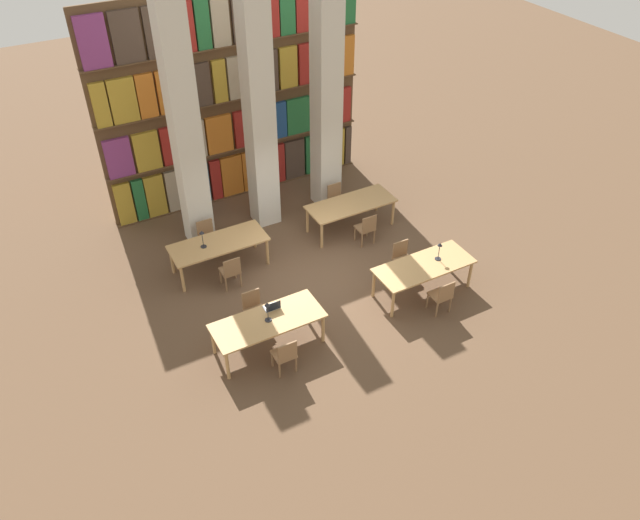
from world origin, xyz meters
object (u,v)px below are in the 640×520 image
chair_3 (402,258)px  chair_0 (285,355)px  reading_table_3 (351,206)px  reading_table_0 (268,323)px  pillar_left (185,131)px  chair_6 (366,228)px  reading_table_2 (219,245)px  desk_lamp_1 (439,248)px  desk_lamp_0 (268,309)px  chair_1 (254,309)px  chair_2 (442,295)px  chair_7 (336,199)px  desk_lamp_2 (202,236)px  chair_4 (231,271)px  pillar_right (326,98)px  reading_table_1 (424,268)px  pillar_center (259,114)px  chair_5 (207,236)px  laptop (272,307)px

chair_3 → chair_0: bearing=20.9°
reading_table_3 → reading_table_0: bearing=-141.9°
pillar_left → chair_6: 4.89m
chair_3 → reading_table_3: 2.19m
chair_0 → reading_table_2: 3.65m
desk_lamp_1 → reading_table_2: bearing=144.2°
reading_table_3 → desk_lamp_0: bearing=-141.7°
reading_table_0 → chair_1: (0.01, 0.75, -0.23)m
chair_2 → reading_table_2: (-3.65, 3.71, 0.23)m
reading_table_0 → chair_0: (0.01, -0.75, -0.23)m
chair_2 → reading_table_3: bearing=91.6°
chair_6 → chair_7: size_ratio=1.00×
desk_lamp_1 → desk_lamp_2: bearing=146.4°
desk_lamp_0 → desk_lamp_1: 4.15m
chair_4 → pillar_right: bearing=30.2°
desk_lamp_0 → reading_table_1: size_ratio=0.21×
reading_table_0 → desk_lamp_1: size_ratio=5.07×
chair_0 → desk_lamp_1: (4.16, 0.70, 0.60)m
pillar_center → chair_0: pillar_center is taller
reading_table_3 → chair_7: 0.78m
chair_5 → desk_lamp_2: size_ratio=1.92×
pillar_left → desk_lamp_0: 4.69m
chair_0 → chair_1: bearing=90.0°
chair_4 → reading_table_3: chair_4 is taller
pillar_right → chair_6: size_ratio=6.96×
desk_lamp_1 → pillar_right: bearing=96.2°
chair_1 → desk_lamp_1: 4.27m
laptop → chair_5: laptop is taller
chair_5 → reading_table_3: (3.57, -0.79, 0.23)m
chair_3 → reading_table_3: chair_3 is taller
pillar_center → desk_lamp_1: 5.25m
pillar_right → desk_lamp_1: bearing=-83.8°
pillar_left → reading_table_1: pillar_left is taller
chair_1 → laptop: 0.63m
chair_0 → chair_4: same height
reading_table_0 → desk_lamp_1: desk_lamp_1 is taller
pillar_left → chair_6: bearing=-31.2°
chair_3 → desk_lamp_2: bearing=-29.0°
reading_table_1 → reading_table_0: bearing=179.0°
chair_3 → chair_7: 2.92m
chair_2 → chair_1: bearing=157.3°
chair_1 → chair_3: (3.73, -0.07, 0.00)m
laptop → chair_2: size_ratio=0.37×
pillar_center → reading_table_1: 5.26m
pillar_center → reading_table_2: pillar_center is taller
reading_table_2 → chair_6: bearing=-12.6°
pillar_center → chair_2: size_ratio=6.96×
chair_2 → desk_lamp_2: bearing=137.2°
laptop → chair_5: bearing=-87.3°
reading_table_2 → chair_7: 3.63m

